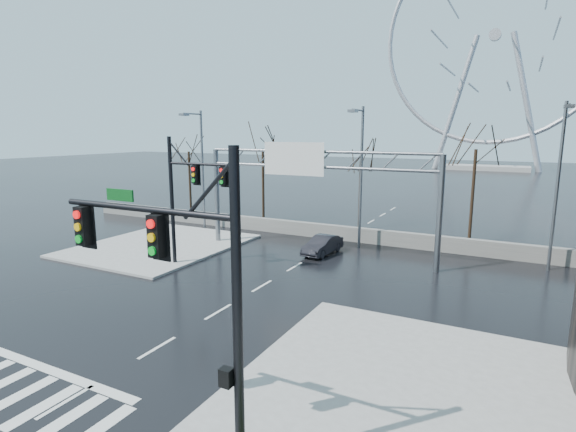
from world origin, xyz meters
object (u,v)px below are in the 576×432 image
Objects in this scene: ferris_wheel at (494,44)px; car at (323,245)px; signal_mast_near at (188,277)px; signal_mast_far at (185,190)px; sign_gantry at (310,179)px.

ferris_wheel reaches higher than car.
car is (-4.64, -79.44, -25.50)m from ferris_wheel.
car is at bearing 103.71° from signal_mast_near.
ferris_wheel is (-0.14, 99.04, 21.26)m from signal_mast_near.
signal_mast_near and signal_mast_far have the same top height.
signal_mast_near reaches higher than sign_gantry.
sign_gantry is (5.49, 6.00, 0.35)m from signal_mast_far.
signal_mast_far is 0.49× the size of sign_gantry.
sign_gantry is 4.29× the size of car.
sign_gantry reaches higher than car.
car is at bearing 39.44° from sign_gantry.
signal_mast_far is 2.10× the size of car.
ferris_wheel is at bearing 86.16° from sign_gantry.
ferris_wheel reaches higher than signal_mast_far.
ferris_wheel is at bearing 82.80° from signal_mast_far.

